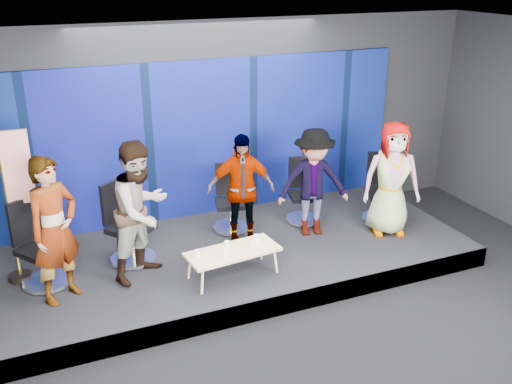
% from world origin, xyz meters
% --- Properties ---
extents(ground, '(10.00, 10.00, 0.00)m').
position_xyz_m(ground, '(0.00, 0.00, 0.00)').
color(ground, black).
rests_on(ground, ground).
extents(room_walls, '(10.02, 8.02, 3.51)m').
position_xyz_m(room_walls, '(0.00, 0.00, 2.43)').
color(room_walls, black).
rests_on(room_walls, ground).
extents(riser, '(7.00, 3.00, 0.30)m').
position_xyz_m(riser, '(0.00, 2.50, 0.15)').
color(riser, black).
rests_on(riser, ground).
extents(backdrop, '(7.00, 0.08, 2.60)m').
position_xyz_m(backdrop, '(0.00, 3.95, 1.60)').
color(backdrop, '#06194C').
rests_on(backdrop, riser).
extents(chair_a, '(0.92, 0.92, 1.18)m').
position_xyz_m(chair_a, '(-2.73, 2.54, 0.69)').
color(chair_a, silver).
rests_on(chair_a, riser).
extents(panelist_a, '(0.83, 0.77, 1.91)m').
position_xyz_m(panelist_a, '(-2.53, 2.07, 1.25)').
color(panelist_a, black).
rests_on(panelist_a, riser).
extents(chair_b, '(0.93, 0.93, 1.18)m').
position_xyz_m(chair_b, '(-1.54, 2.74, 0.69)').
color(chair_b, silver).
rests_on(chair_b, riser).
extents(panelist_b, '(1.18, 1.13, 1.92)m').
position_xyz_m(panelist_b, '(-1.42, 2.24, 1.26)').
color(panelist_b, black).
rests_on(panelist_b, riser).
extents(chair_c, '(0.73, 0.73, 1.06)m').
position_xyz_m(chair_c, '(0.18, 3.17, 0.65)').
color(chair_c, silver).
rests_on(chair_c, riser).
extents(panelist_c, '(1.08, 0.66, 1.72)m').
position_xyz_m(panelist_c, '(0.17, 2.67, 1.16)').
color(panelist_c, black).
rests_on(panelist_c, riser).
extents(chair_d, '(0.72, 0.72, 1.06)m').
position_xyz_m(chair_d, '(1.40, 3.00, 0.65)').
color(chair_d, silver).
rests_on(chair_d, riser).
extents(panelist_d, '(1.23, 0.88, 1.72)m').
position_xyz_m(panelist_d, '(1.31, 2.51, 1.16)').
color(panelist_d, black).
rests_on(panelist_d, riser).
extents(chair_e, '(0.81, 0.81, 1.12)m').
position_xyz_m(chair_e, '(2.63, 2.54, 0.67)').
color(chair_e, silver).
rests_on(chair_e, riser).
extents(panelist_e, '(1.03, 0.85, 1.81)m').
position_xyz_m(panelist_e, '(2.44, 2.07, 1.21)').
color(panelist_e, black).
rests_on(panelist_e, riser).
extents(coffee_table, '(1.31, 0.67, 0.39)m').
position_xyz_m(coffee_table, '(-0.32, 1.73, 0.66)').
color(coffee_table, tan).
rests_on(coffee_table, riser).
extents(mug_a, '(0.08, 0.08, 0.09)m').
position_xyz_m(mug_a, '(-0.81, 1.76, 0.73)').
color(mug_a, silver).
rests_on(mug_a, coffee_table).
extents(mug_b, '(0.08, 0.08, 0.09)m').
position_xyz_m(mug_b, '(-0.48, 1.61, 0.73)').
color(mug_b, silver).
rests_on(mug_b, coffee_table).
extents(mug_c, '(0.08, 0.08, 0.10)m').
position_xyz_m(mug_c, '(-0.37, 1.83, 0.74)').
color(mug_c, silver).
rests_on(mug_c, coffee_table).
extents(mug_d, '(0.07, 0.07, 0.09)m').
position_xyz_m(mug_d, '(-0.04, 1.75, 0.73)').
color(mug_d, silver).
rests_on(mug_d, coffee_table).
extents(mug_e, '(0.09, 0.09, 0.11)m').
position_xyz_m(mug_e, '(0.07, 1.84, 0.74)').
color(mug_e, silver).
rests_on(mug_e, coffee_table).
extents(flag_stand, '(0.51, 0.29, 2.21)m').
position_xyz_m(flag_stand, '(-2.91, 2.72, 1.47)').
color(flag_stand, black).
rests_on(flag_stand, riser).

